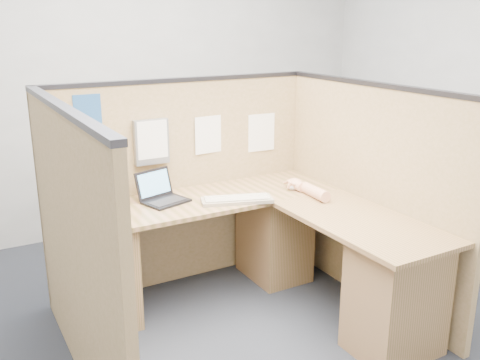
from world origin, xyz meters
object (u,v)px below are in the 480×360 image
l_desk (254,258)px  mouse (295,186)px  keyboard (237,200)px  laptop (163,193)px

l_desk → mouse: mouse is taller
keyboard → mouse: bearing=23.4°
mouse → laptop: bearing=166.0°
l_desk → mouse: bearing=26.8°
laptop → mouse: 0.96m
keyboard → mouse: (0.50, 0.04, 0.01)m
l_desk → laptop: laptop is taller
mouse → l_desk: bearing=-153.2°
l_desk → keyboard: size_ratio=3.82×
laptop → keyboard: 0.51m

